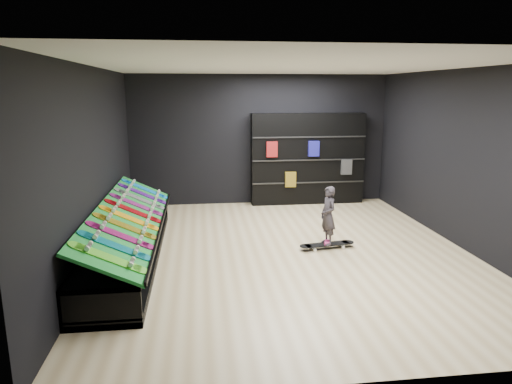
{
  "coord_description": "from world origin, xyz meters",
  "views": [
    {
      "loc": [
        -1.41,
        -7.07,
        2.64
      ],
      "look_at": [
        -0.5,
        0.2,
        1.0
      ],
      "focal_mm": 32.0,
      "sensor_mm": 36.0,
      "label": 1
    }
  ],
  "objects": [
    {
      "name": "child",
      "position": [
        0.71,
        0.1,
        0.39
      ],
      "size": [
        0.2,
        0.25,
        0.6
      ],
      "primitive_type": "imported",
      "rotation": [
        0.0,
        0.0,
        -1.38
      ],
      "color": "black",
      "rests_on": "floor_skateboard"
    },
    {
      "name": "display_board_0",
      "position": [
        -2.49,
        -1.9,
        0.74
      ],
      "size": [
        0.93,
        0.22,
        0.5
      ],
      "primitive_type": null,
      "rotation": [
        0.0,
        0.44,
        0.0
      ],
      "color": "green",
      "rests_on": "turf_ramp"
    },
    {
      "name": "display_board_3",
      "position": [
        -2.49,
        -0.63,
        0.74
      ],
      "size": [
        0.93,
        0.22,
        0.5
      ],
      "primitive_type": null,
      "rotation": [
        0.0,
        0.44,
        0.0
      ],
      "color": "yellow",
      "rests_on": "turf_ramp"
    },
    {
      "name": "ceiling",
      "position": [
        0.0,
        0.0,
        3.0
      ],
      "size": [
        6.0,
        7.0,
        0.01
      ],
      "primitive_type": "cube",
      "color": "white",
      "rests_on": "ground"
    },
    {
      "name": "display_board_7",
      "position": [
        -2.49,
        1.06,
        0.74
      ],
      "size": [
        0.93,
        0.22,
        0.5
      ],
      "primitive_type": null,
      "rotation": [
        0.0,
        0.44,
        0.0
      ],
      "color": "black",
      "rests_on": "turf_ramp"
    },
    {
      "name": "display_board_8",
      "position": [
        -2.49,
        1.48,
        0.74
      ],
      "size": [
        0.93,
        0.22,
        0.5
      ],
      "primitive_type": null,
      "rotation": [
        0.0,
        0.44,
        0.0
      ],
      "color": "purple",
      "rests_on": "turf_ramp"
    },
    {
      "name": "wall_left",
      "position": [
        -3.0,
        0.0,
        1.5
      ],
      "size": [
        0.02,
        7.0,
        3.0
      ],
      "primitive_type": "cube",
      "color": "black",
      "rests_on": "ground"
    },
    {
      "name": "wall_front",
      "position": [
        0.0,
        -3.5,
        1.5
      ],
      "size": [
        6.0,
        0.02,
        3.0
      ],
      "primitive_type": "cube",
      "color": "black",
      "rests_on": "ground"
    },
    {
      "name": "floor",
      "position": [
        0.0,
        0.0,
        0.0
      ],
      "size": [
        6.0,
        7.0,
        0.01
      ],
      "primitive_type": "cube",
      "color": "beige",
      "rests_on": "ground"
    },
    {
      "name": "display_board_4",
      "position": [
        -2.49,
        -0.21,
        0.74
      ],
      "size": [
        0.93,
        0.22,
        0.5
      ],
      "primitive_type": null,
      "rotation": [
        0.0,
        0.44,
        0.0
      ],
      "color": "orange",
      "rests_on": "turf_ramp"
    },
    {
      "name": "display_board_1",
      "position": [
        -2.49,
        -1.48,
        0.74
      ],
      "size": [
        0.93,
        0.22,
        0.5
      ],
      "primitive_type": null,
      "rotation": [
        0.0,
        0.44,
        0.0
      ],
      "color": "#0C8C99",
      "rests_on": "turf_ramp"
    },
    {
      "name": "display_rack",
      "position": [
        -2.55,
        0.0,
        0.25
      ],
      "size": [
        0.9,
        4.5,
        0.5
      ],
      "primitive_type": null,
      "color": "black",
      "rests_on": "ground"
    },
    {
      "name": "wall_back",
      "position": [
        0.0,
        3.5,
        1.5
      ],
      "size": [
        6.0,
        0.02,
        3.0
      ],
      "primitive_type": "cube",
      "color": "black",
      "rests_on": "ground"
    },
    {
      "name": "turf_ramp",
      "position": [
        -2.5,
        0.0,
        0.71
      ],
      "size": [
        0.92,
        4.5,
        0.46
      ],
      "primitive_type": "cube",
      "rotation": [
        0.0,
        0.44,
        0.0
      ],
      "color": "#116C22",
      "rests_on": "display_rack"
    },
    {
      "name": "wall_right",
      "position": [
        3.0,
        0.0,
        1.5
      ],
      "size": [
        0.02,
        7.0,
        3.0
      ],
      "primitive_type": "cube",
      "color": "black",
      "rests_on": "ground"
    },
    {
      "name": "back_shelving",
      "position": [
        1.11,
        3.32,
        1.06
      ],
      "size": [
        2.65,
        0.31,
        2.12
      ],
      "primitive_type": "cube",
      "color": "black",
      "rests_on": "ground"
    },
    {
      "name": "display_board_2",
      "position": [
        -2.49,
        -1.06,
        0.74
      ],
      "size": [
        0.93,
        0.22,
        0.5
      ],
      "primitive_type": null,
      "rotation": [
        0.0,
        0.44,
        0.0
      ],
      "color": "#E5198C",
      "rests_on": "turf_ramp"
    },
    {
      "name": "display_board_5",
      "position": [
        -2.49,
        0.21,
        0.74
      ],
      "size": [
        0.93,
        0.22,
        0.5
      ],
      "primitive_type": null,
      "rotation": [
        0.0,
        0.44,
        0.0
      ],
      "color": "red",
      "rests_on": "turf_ramp"
    },
    {
      "name": "display_board_9",
      "position": [
        -2.49,
        1.9,
        0.74
      ],
      "size": [
        0.93,
        0.22,
        0.5
      ],
      "primitive_type": null,
      "rotation": [
        0.0,
        0.44,
        0.0
      ],
      "color": "blue",
      "rests_on": "turf_ramp"
    },
    {
      "name": "display_board_6",
      "position": [
        -2.49,
        0.63,
        0.74
      ],
      "size": [
        0.93,
        0.22,
        0.5
      ],
      "primitive_type": null,
      "rotation": [
        0.0,
        0.44,
        0.0
      ],
      "color": "#2626BF",
      "rests_on": "turf_ramp"
    },
    {
      "name": "floor_skateboard",
      "position": [
        0.71,
        0.1,
        0.05
      ],
      "size": [
        1.0,
        0.36,
        0.09
      ],
      "primitive_type": null,
      "rotation": [
        0.0,
        0.0,
        0.15
      ],
      "color": "black",
      "rests_on": "ground"
    }
  ]
}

